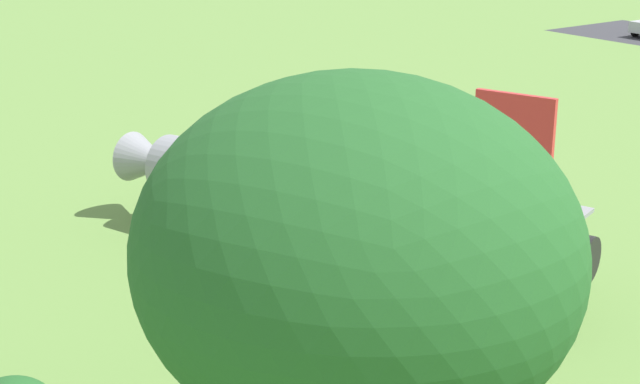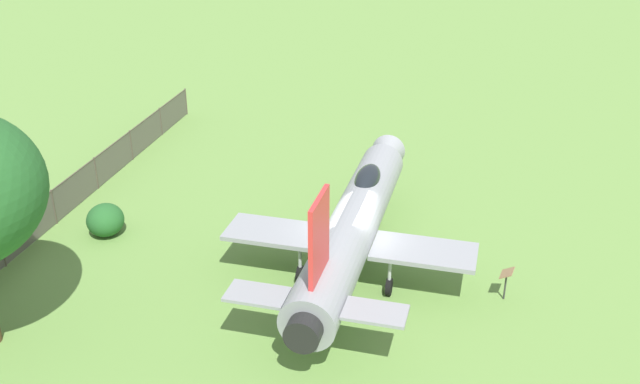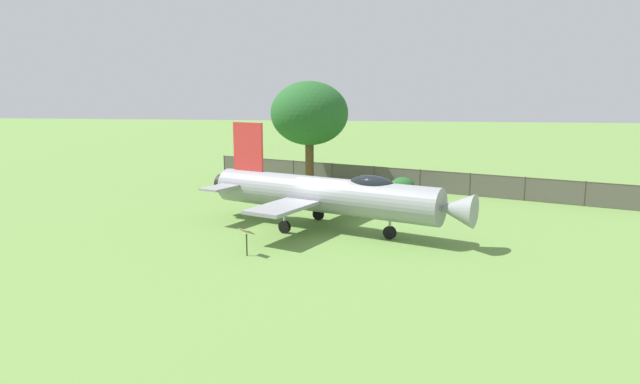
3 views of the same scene
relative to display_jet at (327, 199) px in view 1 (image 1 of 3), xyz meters
The scene contains 4 objects.
ground_plane 1.78m from the display_jet, 22.30° to the right, with size 200.00×200.00×0.00m, color #668E42.
display_jet is the anchor object (origin of this frame).
shade_tree 12.49m from the display_jet, 75.99° to the right, with size 5.30×4.84×7.27m.
info_plaque 5.43m from the display_jet, 58.86° to the left, with size 0.72×0.65×1.14m.
Camera 1 is at (4.44, -21.59, 9.28)m, focal length 53.26 mm.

